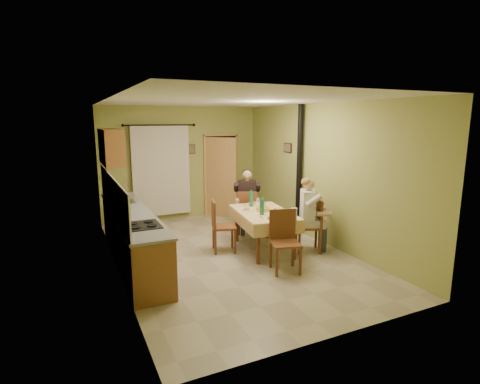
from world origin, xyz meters
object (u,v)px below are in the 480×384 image
chair_near (285,254)px  dining_table (263,231)px  chair_far (247,220)px  chair_left (223,236)px  stove_flue (299,188)px  man_right (309,206)px  chair_right (309,236)px  man_far (247,194)px

chair_near → dining_table: bearing=-84.0°
chair_far → chair_left: (-0.93, -0.85, 0.00)m
stove_flue → man_right: bearing=-114.2°
chair_right → stove_flue: 1.37m
man_right → chair_left: bearing=90.1°
man_right → stove_flue: size_ratio=0.50×
chair_right → man_far: size_ratio=0.73×
chair_far → chair_near: size_ratio=0.95×
chair_near → man_far: bearing=-84.4°
dining_table → chair_near: 1.08m
chair_right → chair_left: chair_right is taller
stove_flue → man_far: bearing=154.3°
man_right → man_far: bearing=44.0°
dining_table → chair_near: (-0.18, -1.06, -0.09)m
man_right → dining_table: bearing=85.4°
chair_near → chair_far: bearing=-84.3°
chair_right → man_right: (-0.01, 0.01, 0.59)m
dining_table → chair_left: (-0.73, 0.26, -0.09)m
chair_far → chair_right: chair_right is taller
chair_far → man_right: 1.73m
dining_table → chair_right: (0.76, -0.42, -0.09)m
chair_right → chair_left: size_ratio=1.02×
man_far → chair_far: bearing=-90.0°
chair_near → stove_flue: 2.32m
chair_right → stove_flue: size_ratio=0.36×
chair_far → stove_flue: size_ratio=0.34×
man_far → man_right: 1.64m
chair_far → chair_right: (0.56, -1.54, 0.00)m
chair_right → man_right: man_right is taller
chair_left → man_right: 1.72m
chair_far → dining_table: bearing=-75.9°
dining_table → stove_flue: bearing=36.0°
chair_far → man_far: man_far is taller
chair_right → chair_left: bearing=90.1°
chair_left → stove_flue: size_ratio=0.35×
chair_left → man_right: (1.47, -0.68, 0.59)m
man_far → dining_table: bearing=-76.1°
dining_table → chair_right: bearing=-21.1°
chair_right → stove_flue: bearing=1.4°
chair_near → man_right: 1.27m
chair_right → chair_left: 1.64m
chair_near → man_far: (0.38, 2.19, 0.59)m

